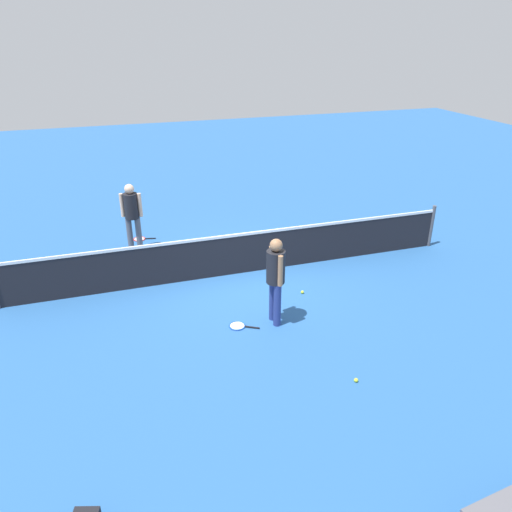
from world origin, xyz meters
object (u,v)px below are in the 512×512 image
object	(u,v)px
player_near_side	(276,274)
tennis_racket_near_player	(239,326)
tennis_ball_midcourt	(302,292)
player_far_side	(132,212)
tennis_ball_near_player	(356,380)
tennis_ball_by_net	(274,283)
tennis_racket_far_player	(140,239)

from	to	relation	value
player_near_side	tennis_racket_near_player	distance (m)	1.22
tennis_racket_near_player	tennis_ball_midcourt	bearing A→B (deg)	25.89
tennis_ball_midcourt	player_near_side	bearing A→B (deg)	-137.67
tennis_ball_midcourt	player_far_side	bearing A→B (deg)	133.14
tennis_racket_near_player	tennis_ball_near_player	bearing A→B (deg)	-57.33
player_far_side	tennis_ball_by_net	world-z (taller)	player_far_side
tennis_racket_near_player	tennis_racket_far_player	world-z (taller)	same
tennis_ball_midcourt	tennis_ball_by_net	bearing A→B (deg)	128.54
player_near_side	tennis_ball_by_net	world-z (taller)	player_near_side
player_far_side	tennis_racket_far_player	distance (m)	1.20
player_near_side	tennis_racket_near_player	size ratio (longest dim) A/B	2.88
tennis_ball_near_player	tennis_racket_far_player	bearing A→B (deg)	111.32
tennis_ball_by_net	tennis_ball_midcourt	size ratio (longest dim) A/B	1.00
tennis_ball_by_net	tennis_ball_midcourt	xyz separation A→B (m)	(0.44, -0.55, 0.00)
player_near_side	tennis_ball_midcourt	distance (m)	1.58
player_near_side	tennis_ball_midcourt	xyz separation A→B (m)	(0.92, 0.84, -0.98)
tennis_racket_near_player	tennis_ball_near_player	xyz separation A→B (m)	(1.33, -2.07, 0.02)
tennis_racket_near_player	tennis_racket_far_player	distance (m)	4.93
tennis_racket_near_player	tennis_ball_near_player	size ratio (longest dim) A/B	8.95
player_far_side	tennis_ball_near_player	world-z (taller)	player_far_side
tennis_racket_near_player	tennis_ball_near_player	distance (m)	2.46
tennis_ball_midcourt	tennis_ball_near_player	bearing A→B (deg)	-95.72
player_near_side	tennis_racket_near_player	xyz separation A→B (m)	(-0.69, 0.05, -1.00)
tennis_ball_near_player	tennis_racket_near_player	bearing A→B (deg)	122.67
player_near_side	tennis_ball_midcourt	size ratio (longest dim) A/B	25.76
player_near_side	tennis_racket_far_player	distance (m)	5.30
tennis_racket_far_player	player_near_side	bearing A→B (deg)	-67.10
player_far_side	tennis_ball_midcourt	xyz separation A→B (m)	(3.11, -3.32, -0.98)
player_far_side	tennis_racket_near_player	distance (m)	4.48
player_far_side	tennis_ball_near_player	distance (m)	6.86
tennis_racket_far_player	tennis_ball_by_net	size ratio (longest dim) A/B	9.18
player_far_side	tennis_ball_midcourt	distance (m)	4.66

